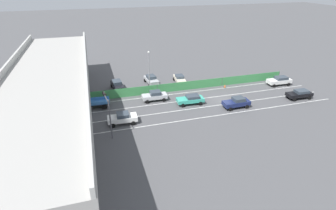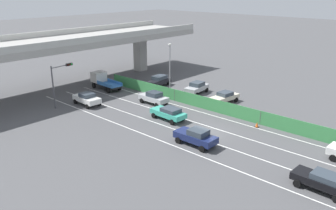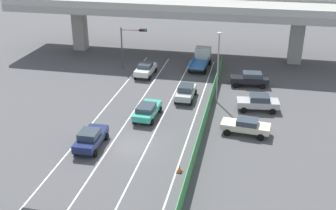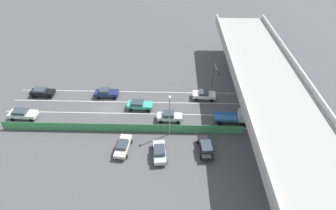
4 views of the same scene
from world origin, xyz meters
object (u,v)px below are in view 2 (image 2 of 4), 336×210
Objects in this scene: flatbed_truck_blue at (102,80)px; parked_sedan_cream at (225,97)px; street_lamp at (170,66)px; car_sedan_navy at (196,136)px; car_sedan_white at (87,98)px; traffic_light at (60,77)px; parked_sedan_dark at (159,81)px; traffic_cone at (257,125)px; car_sedan_silver at (154,97)px; car_sedan_black at (323,181)px; parked_wagon_silver at (197,87)px; car_taxi_teal at (169,113)px.

flatbed_truck_blue is 1.23× the size of parked_sedan_cream.
street_lamp is at bearing 116.39° from parked_sedan_cream.
car_sedan_navy is 0.57× the size of street_lamp.
car_sedan_white is 0.77× the size of traffic_light.
traffic_light is at bearing 169.82° from parked_sedan_dark.
parked_sedan_dark is 20.49m from traffic_cone.
car_sedan_silver reaches higher than car_sedan_white.
street_lamp is (3.14, -11.26, 3.41)m from flatbed_truck_blue.
traffic_light is at bearing 135.69° from parked_sedan_cream.
parked_sedan_dark is at bearing 76.25° from traffic_cone.
parked_wagon_silver is (14.13, 23.15, 0.05)m from car_sedan_black.
car_sedan_black is 0.97× the size of parked_sedan_dark.
parked_sedan_dark is (9.79, 10.98, 0.06)m from car_taxi_teal.
parked_sedan_dark is (6.79, 5.56, 0.01)m from car_sedan_silver.
parked_sedan_cream is 5.64m from parked_wagon_silver.
car_sedan_black is 32.69m from parked_sedan_dark.
parked_sedan_cream is at bearing -100.69° from parked_wagon_silver.
parked_sedan_cream is 8.98m from traffic_cone.
car_sedan_white is 0.96× the size of parked_wagon_silver.
car_sedan_white is 13.06m from parked_sedan_dark.
flatbed_truck_blue is 19.30m from parked_sedan_cream.
car_taxi_teal is (3.24, -11.76, -0.03)m from car_sedan_white.
parked_sedan_dark reaches higher than parked_sedan_cream.
car_taxi_teal is 14.71m from parked_sedan_dark.
car_sedan_silver is at bearing -45.42° from car_sedan_white.
traffic_light is (-5.74, 13.77, 3.08)m from car_taxi_teal.
car_sedan_silver is 6.87× the size of traffic_cone.
car_sedan_silver is 0.92× the size of parked_sedan_dark.
flatbed_truck_blue is 1.27× the size of parked_wagon_silver.
flatbed_truck_blue reaches higher than car_sedan_black.
parked_sedan_cream is at bearing -45.09° from car_sedan_silver.
parked_wagon_silver is (14.15, 10.83, 0.00)m from car_sedan_navy.
car_sedan_navy is 12.31m from car_sedan_black.
parked_sedan_cream reaches higher than car_taxi_teal.
traffic_light reaches higher than parked_wagon_silver.
flatbed_truck_blue is at bearing 88.91° from car_sedan_silver.
car_taxi_teal is at bearing 118.93° from traffic_cone.
car_sedan_black is 1.01× the size of parked_wagon_silver.
car_sedan_silver is at bearing -43.69° from traffic_light.
flatbed_truck_blue is 0.73× the size of street_lamp.
parked_sedan_dark is (0.02, 12.35, 0.08)m from parked_sedan_cream.
car_sedan_silver is 12.46m from traffic_light.
parked_sedan_dark is at bearing 53.34° from car_sedan_navy.
parked_sedan_dark is at bearing -3.42° from car_sedan_white.
parked_sedan_cream is at bearing -44.31° from traffic_light.
flatbed_truck_blue is 14.73m from parked_wagon_silver.
parked_sedan_cream is (13.11, 5.29, -0.07)m from car_sedan_navy.
traffic_cone is (8.17, -20.67, -0.61)m from car_sedan_white.
street_lamp is at bearing 1.73° from car_sedan_silver.
street_lamp is at bearing 84.35° from traffic_cone.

